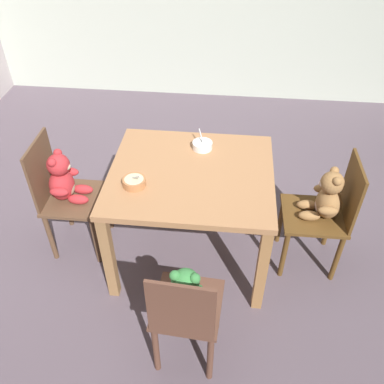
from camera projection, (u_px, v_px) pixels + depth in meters
name	position (u px, v px, depth m)	size (l,w,h in m)	color
ground_plane	(191.00, 253.00, 3.11)	(5.20, 5.20, 0.04)	#5A4D58
dining_table	(191.00, 185.00, 2.68)	(1.04, 0.94, 0.75)	#A6734A
teddy_chair_near_right	(325.00, 204.00, 2.69)	(0.42, 0.40, 0.87)	brown
teddy_chair_near_left	(64.00, 186.00, 2.82)	(0.39, 0.41, 0.89)	brown
teddy_chair_near_front	(186.00, 303.00, 2.13)	(0.39, 0.40, 0.84)	brown
porridge_bowl_white_far_center	(202.00, 145.00, 2.80)	(0.14, 0.14, 0.11)	white
porridge_bowl_terracotta_near_left	(134.00, 182.00, 2.50)	(0.14, 0.14, 0.12)	#B37246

